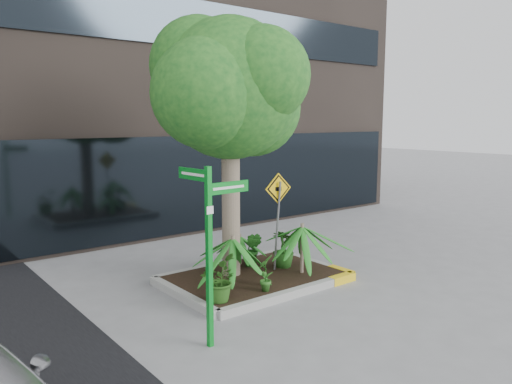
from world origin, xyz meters
TOP-DOWN VIEW (x-y plane):
  - ground at (0.00, 0.00)m, footprint 80.00×80.00m
  - planter at (0.23, 0.27)m, footprint 3.35×2.36m
  - tree at (-0.14, 0.61)m, footprint 3.37×2.99m
  - palm_front at (1.01, -0.18)m, footprint 1.11×1.11m
  - palm_left at (-0.45, 0.10)m, footprint 1.02×1.02m
  - palm_back at (0.40, 1.04)m, footprint 0.72×0.72m
  - shrub_a at (-1.15, -0.44)m, footprint 0.92×0.92m
  - shrub_b at (0.98, 0.34)m, footprint 0.61×0.61m
  - shrub_c at (-0.22, -0.55)m, footprint 0.49×0.49m
  - shrub_d at (0.50, 0.75)m, footprint 0.54×0.54m
  - street_sign_post at (-1.95, -1.45)m, footprint 0.75×0.74m
  - cattle_sign at (0.69, 0.18)m, footprint 0.60×0.23m

SIDE VIEW (x-z plane):
  - ground at x=0.00m, z-range 0.00..0.00m
  - planter at x=0.23m, z-range 0.03..0.18m
  - shrub_c at x=-0.22m, z-range 0.15..0.80m
  - shrub_d at x=0.50m, z-range 0.15..0.86m
  - shrub_a at x=-1.15m, z-range 0.15..0.89m
  - shrub_b at x=0.98m, z-range 0.15..0.92m
  - palm_back at x=0.40m, z-range 0.34..1.14m
  - palm_left at x=-0.45m, z-range 0.43..1.57m
  - palm_front at x=1.01m, z-range 0.45..1.68m
  - cattle_sign at x=0.69m, z-range 0.50..2.46m
  - street_sign_post at x=-1.95m, z-range 0.30..2.82m
  - tree at x=-0.14m, z-range 1.16..6.21m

